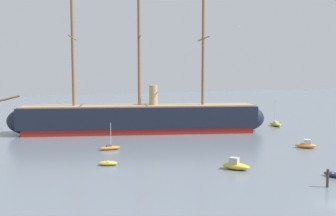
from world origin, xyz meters
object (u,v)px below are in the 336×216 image
(dinghy_foreground_right, at_px, (334,175))
(sailboat_alongside_bow, at_px, (110,148))
(motorboat_near_centre, at_px, (236,165))
(sailboat_far_right, at_px, (275,124))
(seagull_in_flight, at_px, (238,26))
(tall_ship, at_px, (139,118))
(mooring_piling_left_pair, at_px, (328,178))
(dinghy_mid_left, at_px, (108,163))
(motorboat_mid_right, at_px, (306,145))

(dinghy_foreground_right, xyz_separation_m, sailboat_alongside_bow, (-22.06, 29.04, 0.07))
(motorboat_near_centre, distance_m, sailboat_far_right, 47.12)
(motorboat_near_centre, xyz_separation_m, sailboat_far_right, (33.07, 33.56, -0.04))
(motorboat_near_centre, relative_size, seagull_in_flight, 3.69)
(tall_ship, distance_m, dinghy_foreground_right, 46.81)
(sailboat_alongside_bow, distance_m, sailboat_far_right, 47.42)
(motorboat_near_centre, xyz_separation_m, mooring_piling_left_pair, (5.31, -11.63, 0.50))
(sailboat_far_right, bearing_deg, seagull_in_flight, -134.98)
(sailboat_alongside_bow, relative_size, mooring_piling_left_pair, 2.17)
(dinghy_mid_left, relative_size, mooring_piling_left_pair, 1.37)
(motorboat_mid_right, bearing_deg, mooring_piling_left_pair, -126.47)
(dinghy_mid_left, bearing_deg, sailboat_far_right, 26.32)
(motorboat_near_centre, xyz_separation_m, seagull_in_flight, (1.09, 1.54, 19.35))
(dinghy_foreground_right, distance_m, dinghy_mid_left, 31.01)
(dinghy_mid_left, height_order, seagull_in_flight, seagull_in_flight)
(motorboat_mid_right, height_order, sailboat_alongside_bow, sailboat_alongside_bow)
(dinghy_foreground_right, bearing_deg, sailboat_alongside_bow, 127.23)
(dinghy_foreground_right, distance_m, motorboat_mid_right, 19.92)
(motorboat_near_centre, height_order, sailboat_alongside_bow, sailboat_alongside_bow)
(tall_ship, bearing_deg, motorboat_near_centre, -87.95)
(tall_ship, distance_m, sailboat_far_right, 34.67)
(motorboat_near_centre, distance_m, mooring_piling_left_pair, 12.79)
(sailboat_far_right, bearing_deg, dinghy_foreground_right, -119.22)
(sailboat_far_right, bearing_deg, dinghy_mid_left, -153.68)
(dinghy_foreground_right, height_order, seagull_in_flight, seagull_in_flight)
(tall_ship, height_order, motorboat_mid_right, tall_ship)
(dinghy_foreground_right, distance_m, sailboat_alongside_bow, 36.47)
(sailboat_far_right, xyz_separation_m, seagull_in_flight, (-31.99, -32.01, 19.39))
(mooring_piling_left_pair, bearing_deg, dinghy_mid_left, 135.07)
(sailboat_alongside_bow, height_order, mooring_piling_left_pair, sailboat_alongside_bow)
(motorboat_mid_right, height_order, mooring_piling_left_pair, mooring_piling_left_pair)
(tall_ship, relative_size, sailboat_alongside_bow, 12.73)
(tall_ship, distance_m, dinghy_mid_left, 31.22)
(dinghy_foreground_right, height_order, dinghy_mid_left, dinghy_foreground_right)
(tall_ship, relative_size, dinghy_foreground_right, 19.90)
(dinghy_mid_left, height_order, sailboat_alongside_bow, sailboat_alongside_bow)
(dinghy_foreground_right, relative_size, motorboat_mid_right, 0.79)
(tall_ship, xyz_separation_m, motorboat_mid_right, (21.42, -28.54, -2.71))
(tall_ship, distance_m, motorboat_mid_right, 35.79)
(dinghy_mid_left, height_order, motorboat_mid_right, motorboat_mid_right)
(tall_ship, relative_size, seagull_in_flight, 53.66)
(dinghy_mid_left, distance_m, sailboat_alongside_bow, 11.59)
(tall_ship, bearing_deg, sailboat_far_right, -5.59)
(tall_ship, height_order, mooring_piling_left_pair, tall_ship)
(motorboat_near_centre, relative_size, sailboat_far_right, 0.64)
(motorboat_mid_right, relative_size, sailboat_alongside_bow, 0.81)
(mooring_piling_left_pair, bearing_deg, dinghy_foreground_right, 36.32)
(motorboat_mid_right, bearing_deg, dinghy_foreground_right, -121.99)
(motorboat_near_centre, bearing_deg, sailboat_alongside_bow, 121.38)
(dinghy_foreground_right, bearing_deg, motorboat_near_centre, 138.28)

